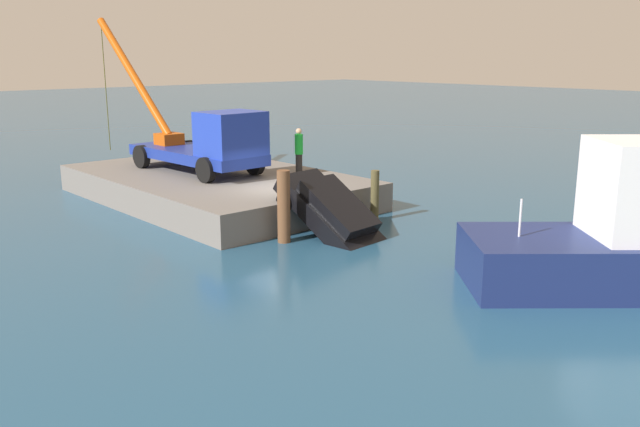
% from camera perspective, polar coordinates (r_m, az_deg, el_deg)
% --- Properties ---
extents(ground, '(200.00, 200.00, 0.00)m').
position_cam_1_polar(ground, '(25.04, -3.80, -0.31)').
color(ground, navy).
extents(dock, '(12.93, 8.00, 1.13)m').
position_cam_1_polar(dock, '(28.25, -9.08, 2.32)').
color(dock, slate).
rests_on(dock, ground).
extents(crane_truck, '(11.77, 3.01, 6.62)m').
position_cam_1_polar(crane_truck, '(27.99, -9.83, 6.21)').
color(crane_truck, navy).
rests_on(crane_truck, dock).
extents(dock_worker, '(0.34, 0.34, 1.90)m').
position_cam_1_polar(dock_worker, '(27.56, -1.83, 5.45)').
color(dock_worker, black).
rests_on(dock_worker, dock).
extents(salvaged_car, '(4.40, 2.43, 3.07)m').
position_cam_1_polar(salvaged_car, '(22.11, 1.51, -0.43)').
color(salvaged_car, black).
rests_on(salvaged_car, ground).
extents(piling_near, '(0.42, 0.42, 2.38)m').
position_cam_1_polar(piling_near, '(21.43, -3.15, 0.60)').
color(piling_near, brown).
rests_on(piling_near, ground).
extents(piling_mid, '(0.31, 0.31, 1.89)m').
position_cam_1_polar(piling_mid, '(24.31, 4.74, 1.53)').
color(piling_mid, brown).
rests_on(piling_mid, ground).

